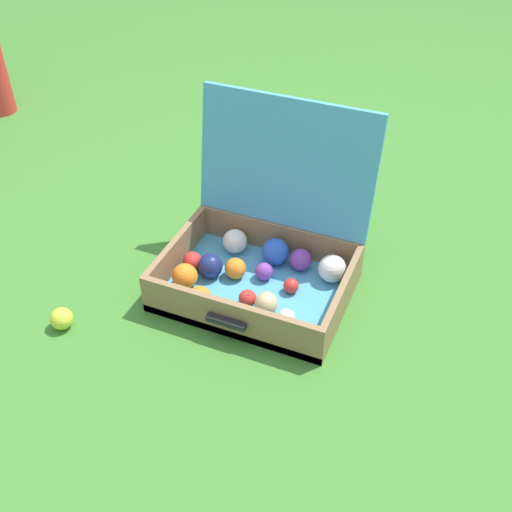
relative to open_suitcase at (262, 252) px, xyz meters
The scene contains 3 objects.
ground_plane 0.14m from the open_suitcase, 47.26° to the right, with size 16.00×16.00×0.00m, color #3D7A2D.
open_suitcase is the anchor object (origin of this frame).
stray_ball_on_grass 0.58m from the open_suitcase, 137.86° to the right, with size 0.06×0.06×0.06m, color #CCDB38.
Camera 1 is at (0.45, -1.21, 1.23)m, focal length 43.58 mm.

